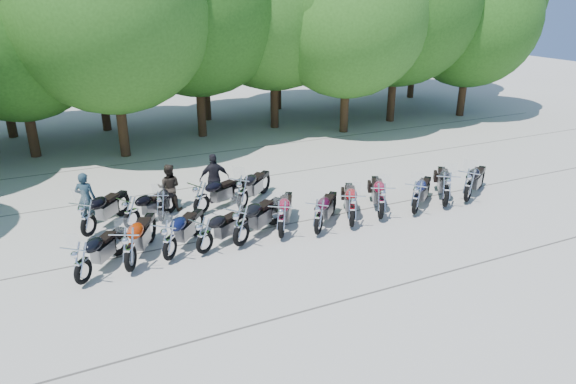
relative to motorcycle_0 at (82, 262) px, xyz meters
name	(u,v)px	position (x,y,z in m)	size (l,w,h in m)	color
ground	(309,244)	(6.18, -0.34, -0.66)	(90.00, 90.00, 0.00)	#9A958B
tree_2	(13,33)	(-1.08, 12.50, 4.65)	(7.31, 7.31, 8.97)	#3A2614
tree_3	(108,7)	(2.61, 10.90, 5.66)	(8.70, 8.70, 10.67)	#3A2614
tree_6	(348,16)	(13.73, 10.48, 5.15)	(8.00, 8.00, 9.82)	#3A2614
tree_7	(399,2)	(17.38, 11.45, 5.73)	(8.79, 8.79, 10.79)	#3A2614
tree_8	(471,19)	(22.01, 10.87, 4.81)	(7.53, 7.53, 9.25)	#3A2614
tree_11	(93,22)	(2.42, 16.09, 4.84)	(7.56, 7.56, 9.28)	#3A2614
tree_12	(202,15)	(7.98, 16.13, 5.07)	(7.88, 7.88, 9.67)	#3A2614
tree_13	(277,8)	(12.87, 17.14, 5.38)	(8.31, 8.31, 10.20)	#3A2614
tree_14	(347,11)	(16.86, 15.76, 5.17)	(8.02, 8.02, 9.84)	#3A2614
motorcycle_0	(82,262)	(0.00, 0.00, 0.00)	(0.71, 2.33, 1.32)	black
motorcycle_1	(129,249)	(1.18, 0.13, 0.06)	(0.77, 2.54, 1.43)	#9D2705
motorcycle_2	(169,239)	(2.24, 0.30, 0.02)	(0.73, 2.39, 1.35)	black
motorcycle_3	(204,235)	(3.21, 0.27, -0.03)	(0.68, 2.24, 1.27)	black
motorcycle_4	(241,225)	(4.29, 0.26, 0.07)	(0.78, 2.57, 1.46)	black
motorcycle_5	(282,219)	(5.55, 0.26, 0.02)	(0.73, 2.39, 1.35)	maroon
motorcycle_6	(319,216)	(6.66, 0.02, -0.01)	(0.70, 2.31, 1.31)	black
motorcycle_7	(352,208)	(7.84, 0.05, 0.03)	(0.74, 2.44, 1.38)	#9A050A
motorcycle_8	(381,200)	(9.00, 0.17, 0.05)	(0.76, 2.50, 1.41)	maroon
motorcycle_9	(416,197)	(10.26, 0.01, 0.00)	(0.72, 2.35, 1.33)	#0D133C
motorcycle_10	(446,189)	(11.56, 0.08, 0.06)	(0.78, 2.55, 1.44)	black
motorcycle_11	(469,185)	(12.58, 0.11, 0.04)	(0.75, 2.48, 1.40)	black
motorcycle_12	(87,217)	(0.37, 2.77, 0.03)	(0.75, 2.45, 1.38)	black
motorcycle_13	(131,212)	(1.63, 2.80, -0.04)	(0.67, 2.19, 1.24)	black
motorcycle_14	(161,206)	(2.57, 2.98, -0.07)	(0.63, 2.08, 1.18)	black
motorcycle_15	(201,197)	(3.89, 2.97, 0.00)	(0.71, 2.34, 1.32)	black
motorcycle_16	(242,192)	(5.25, 2.77, 0.04)	(0.75, 2.46, 1.39)	black
rider_0	(86,199)	(0.44, 3.86, 0.20)	(0.63, 0.41, 1.72)	#1D313C
rider_1	(169,187)	(3.06, 3.90, 0.15)	(0.78, 0.61, 1.61)	black
rider_2	(214,178)	(4.64, 3.90, 0.22)	(1.04, 0.43, 1.77)	black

